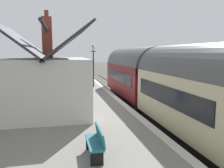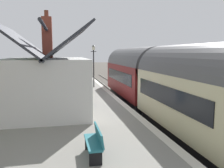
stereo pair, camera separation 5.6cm
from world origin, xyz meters
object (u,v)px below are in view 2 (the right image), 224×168
Objects in this scene: bench_by_lamp at (68,78)px; lamp_post_platform at (94,58)px; train at (193,92)px; station_building at (47,82)px; bench_near_building at (95,141)px; planter_edge_near at (76,83)px.

lamp_post_platform reaches higher than bench_by_lamp.
train is 12.03m from lamp_post_platform.
station_building reaches higher than bench_near_building.
bench_by_lamp is 0.37× the size of lamp_post_platform.
station_building reaches higher than lamp_post_platform.
bench_by_lamp is 3.45m from planter_edge_near.
bench_near_building is at bearing 178.90° from planter_edge_near.
bench_near_building is at bearing -179.05° from bench_by_lamp.
train is 4.37× the size of station_building.
bench_by_lamp and bench_near_building have the same top height.
station_building is 4.25× the size of bench_by_lamp.
train is 31.74× the size of planter_edge_near.
lamp_post_platform reaches higher than planter_edge_near.
lamp_post_platform is at bearing -87.86° from planter_edge_near.
station_building is at bearing 156.73° from lamp_post_platform.
lamp_post_platform is (0.06, -1.60, 2.22)m from planter_edge_near.
station_building is 11.72m from bench_by_lamp.
bench_by_lamp is at bearing -6.81° from station_building.
planter_edge_near is 0.22× the size of lamp_post_platform.
bench_near_building is (-17.56, -0.29, 0.00)m from bench_by_lamp.
bench_by_lamp is at bearing 32.86° from lamp_post_platform.
train is at bearing -61.21° from bench_near_building.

